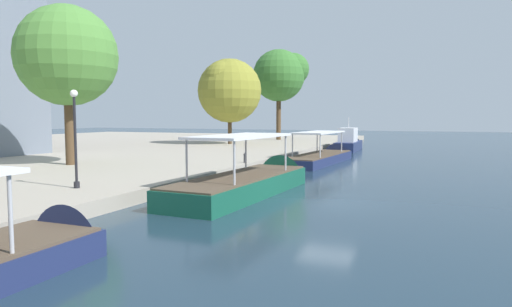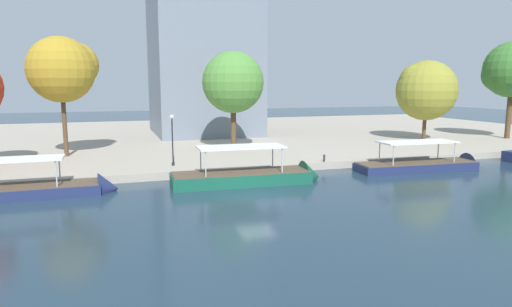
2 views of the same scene
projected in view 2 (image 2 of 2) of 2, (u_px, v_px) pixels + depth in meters
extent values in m
plane|color=#1E3342|center=(257.00, 198.00, 30.63)|extent=(220.00, 220.00, 0.00)
cube|color=#A39989|center=(179.00, 137.00, 63.62)|extent=(120.00, 55.00, 0.65)
cube|color=navy|center=(5.00, 196.00, 30.37)|extent=(12.57, 2.74, 1.15)
cone|color=navy|center=(108.00, 189.00, 32.51)|extent=(1.40, 2.46, 2.46)
cube|color=brown|center=(4.00, 187.00, 30.28)|extent=(12.31, 2.61, 0.08)
cylinder|color=#B2B2B7|center=(59.00, 168.00, 32.25)|extent=(0.10, 0.10, 1.81)
cylinder|color=#B2B2B7|center=(56.00, 174.00, 30.20)|extent=(0.10, 0.10, 1.81)
cube|color=silver|center=(2.00, 160.00, 29.98)|extent=(7.79, 2.52, 0.12)
cube|color=#14513D|center=(241.00, 181.00, 34.80)|extent=(11.03, 3.56, 1.34)
cone|color=#14513D|center=(311.00, 177.00, 36.39)|extent=(1.53, 2.79, 2.73)
cube|color=brown|center=(241.00, 172.00, 34.69)|extent=(10.81, 3.40, 0.08)
cylinder|color=#B2B2B7|center=(273.00, 156.00, 36.50)|extent=(0.10, 0.10, 1.90)
cylinder|color=#B2B2B7|center=(282.00, 160.00, 34.19)|extent=(0.10, 0.10, 1.90)
cylinder|color=#B2B2B7|center=(201.00, 159.00, 34.89)|extent=(0.10, 0.10, 1.90)
cylinder|color=#B2B2B7|center=(206.00, 164.00, 32.59)|extent=(0.10, 0.10, 1.90)
cube|color=silver|center=(241.00, 147.00, 34.39)|extent=(6.88, 3.12, 0.12)
cube|color=navy|center=(416.00, 169.00, 40.50)|extent=(11.60, 3.51, 1.22)
cone|color=navy|center=(473.00, 166.00, 42.12)|extent=(1.55, 2.65, 2.57)
cube|color=brown|center=(416.00, 162.00, 40.40)|extent=(11.36, 3.36, 0.08)
cylinder|color=#B2B2B7|center=(438.00, 149.00, 42.16)|extent=(0.10, 0.10, 1.77)
cylinder|color=#B2B2B7|center=(455.00, 153.00, 39.99)|extent=(0.10, 0.10, 1.77)
cylinder|color=#B2B2B7|center=(380.00, 152.00, 40.53)|extent=(0.10, 0.10, 1.77)
cylinder|color=#B2B2B7|center=(393.00, 156.00, 38.35)|extent=(0.10, 0.10, 1.77)
cube|color=silver|center=(417.00, 142.00, 40.11)|extent=(7.24, 3.03, 0.12)
cylinder|color=#2D2D33|center=(324.00, 159.00, 41.19)|extent=(0.21, 0.21, 0.53)
sphere|color=#2D2D33|center=(324.00, 156.00, 41.14)|extent=(0.23, 0.23, 0.23)
cylinder|color=black|center=(173.00, 142.00, 38.96)|extent=(0.12, 0.12, 4.19)
sphere|color=white|center=(172.00, 117.00, 38.62)|extent=(0.34, 0.34, 0.34)
cylinder|color=black|center=(173.00, 164.00, 39.26)|extent=(0.26, 0.26, 0.30)
cylinder|color=#4C3823|center=(424.00, 126.00, 57.28)|extent=(0.48, 0.48, 3.53)
sphere|color=olive|center=(426.00, 90.00, 56.57)|extent=(7.66, 7.66, 7.66)
sphere|color=olive|center=(417.00, 81.00, 56.26)|extent=(4.54, 4.54, 4.54)
sphere|color=olive|center=(428.00, 93.00, 57.20)|extent=(4.46, 4.46, 4.46)
cylinder|color=#4C3823|center=(509.00, 115.00, 58.87)|extent=(0.67, 0.67, 6.36)
sphere|color=#38702D|center=(499.00, 75.00, 59.04)|extent=(4.41, 4.41, 4.41)
cylinder|color=#4C3823|center=(233.00, 127.00, 48.91)|extent=(0.61, 0.61, 4.86)
sphere|color=#4C8438|center=(233.00, 82.00, 48.15)|extent=(6.76, 6.76, 6.76)
sphere|color=#4C8438|center=(231.00, 90.00, 47.55)|extent=(3.43, 3.43, 3.43)
sphere|color=#4C8438|center=(233.00, 90.00, 49.19)|extent=(3.96, 3.96, 3.96)
cylinder|color=#4C3823|center=(65.00, 126.00, 43.96)|extent=(0.43, 0.43, 6.17)
sphere|color=olive|center=(61.00, 70.00, 43.11)|extent=(6.45, 6.45, 6.45)
sphere|color=olive|center=(76.00, 65.00, 44.40)|extent=(4.48, 4.48, 4.48)
sphere|color=olive|center=(78.00, 74.00, 44.19)|extent=(2.93, 2.93, 2.93)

